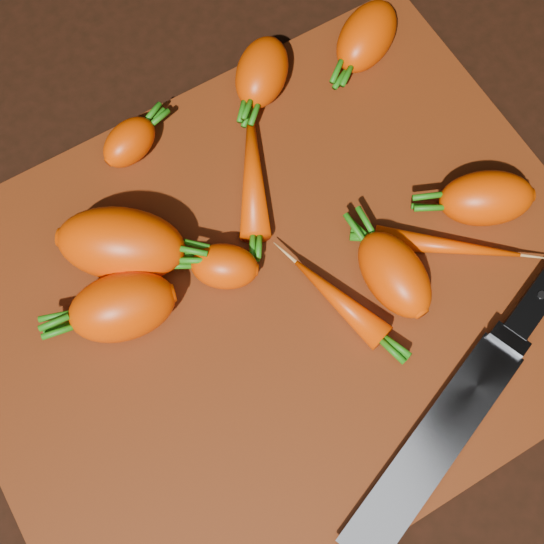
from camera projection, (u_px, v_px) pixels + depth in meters
ground at (278, 297)px, 0.62m from camera, size 2.00×2.00×0.01m
cutting_board at (278, 293)px, 0.60m from camera, size 0.50×0.40×0.01m
carrot_1 at (224, 266)px, 0.59m from camera, size 0.06×0.06×0.04m
carrot_2 at (121, 244)px, 0.58m from camera, size 0.11×0.11×0.06m
carrot_3 at (394, 274)px, 0.58m from camera, size 0.04×0.08×0.04m
carrot_4 at (262, 72)px, 0.65m from camera, size 0.08×0.08×0.04m
carrot_5 at (129, 142)px, 0.63m from camera, size 0.06×0.05×0.03m
carrot_6 at (486, 198)px, 0.60m from camera, size 0.09×0.07×0.04m
carrot_7 at (253, 169)px, 0.62m from camera, size 0.08×0.12×0.03m
carrot_8 at (447, 246)px, 0.60m from camera, size 0.10×0.09×0.02m
carrot_9 at (339, 300)px, 0.58m from camera, size 0.05×0.09×0.02m
carrot_10 at (367, 36)px, 0.66m from camera, size 0.09×0.08×0.04m
carrot_11 at (122, 307)px, 0.57m from camera, size 0.09×0.07×0.05m
knife at (448, 426)px, 0.55m from camera, size 0.30×0.14×0.02m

